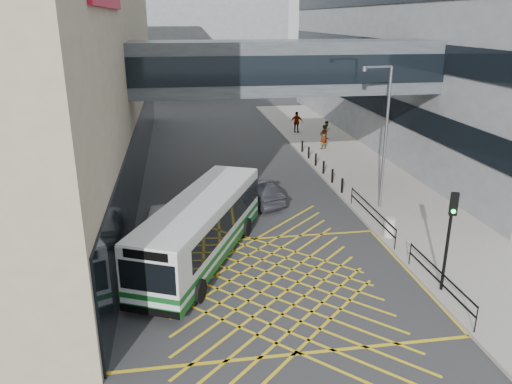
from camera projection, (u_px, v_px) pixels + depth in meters
name	position (u px, v px, depth m)	size (l,w,h in m)	color
ground	(271.00, 284.00, 20.23)	(120.00, 120.00, 0.00)	#333335
building_right	(495.00, 21.00, 42.86)	(24.09, 44.00, 20.00)	gray
building_far	(183.00, 27.00, 72.95)	(28.00, 16.00, 18.00)	gray
skybridge	(285.00, 67.00, 29.40)	(20.00, 4.10, 3.00)	#3E4348
pavement	(357.00, 169.00, 35.52)	(6.00, 54.00, 0.16)	gray
box_junction	(271.00, 284.00, 20.23)	(12.00, 9.00, 0.01)	gold
bus	(202.00, 227.00, 21.93)	(6.38, 10.34, 2.89)	silver
car_white	(161.00, 218.00, 25.12)	(1.83, 4.48, 1.43)	silver
car_dark	(256.00, 193.00, 28.80)	(1.70, 4.35, 1.36)	#222228
car_silver	(229.00, 177.00, 31.74)	(1.74, 4.12, 1.28)	#9A9DA2
traffic_light	(450.00, 228.00, 18.59)	(0.33, 0.49, 4.09)	black
street_lamp	(383.00, 130.00, 26.65)	(1.77, 0.43, 7.76)	slate
litter_bin	(390.00, 227.00, 24.19)	(0.54, 0.54, 0.93)	#ADA89E
kerb_railings	(398.00, 237.00, 22.51)	(0.05, 12.54, 1.00)	black
bollards	(320.00, 163.00, 34.94)	(0.14, 10.14, 0.90)	black
pedestrian_a	(324.00, 137.00, 40.34)	(0.78, 0.55, 1.95)	gray
pedestrian_b	(327.00, 130.00, 43.62)	(0.79, 0.46, 1.61)	gray
pedestrian_c	(297.00, 122.00, 46.14)	(1.15, 0.55, 1.95)	gray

